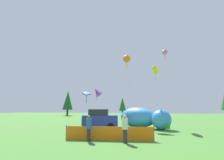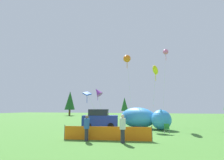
{
  "view_description": "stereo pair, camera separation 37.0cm",
  "coord_description": "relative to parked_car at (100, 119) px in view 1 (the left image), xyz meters",
  "views": [
    {
      "loc": [
        3.32,
        -15.54,
        2.25
      ],
      "look_at": [
        -1.4,
        4.08,
        5.47
      ],
      "focal_mm": 28.0,
      "sensor_mm": 36.0,
      "label": 1
    },
    {
      "loc": [
        3.68,
        -15.45,
        2.25
      ],
      "look_at": [
        -1.4,
        4.08,
        5.47
      ],
      "focal_mm": 28.0,
      "sensor_mm": 36.0,
      "label": 2
    }
  ],
  "objects": [
    {
      "name": "kite_purple_delta",
      "position": [
        -2.51,
        6.33,
        3.65
      ],
      "size": [
        2.17,
        1.57,
        5.46
      ],
      "color": "silver",
      "rests_on": "ground"
    },
    {
      "name": "kite_blue_box",
      "position": [
        -3.12,
        3.67,
        3.11
      ],
      "size": [
        2.37,
        2.08,
        4.55
      ],
      "color": "silver",
      "rests_on": "ground"
    },
    {
      "name": "kite_pink_octopus",
      "position": [
        7.69,
        6.62,
        9.16
      ],
      "size": [
        1.33,
        1.72,
        10.65
      ],
      "color": "silver",
      "rests_on": "ground"
    },
    {
      "name": "kite_yellow_hero",
      "position": [
        6.17,
        2.11,
        5.62
      ],
      "size": [
        1.13,
        2.28,
        7.31
      ],
      "color": "silver",
      "rests_on": "ground"
    },
    {
      "name": "horizon_tree_northeast",
      "position": [
        -18.94,
        28.47,
        3.34
      ],
      "size": [
        2.98,
        2.98,
        7.12
      ],
      "color": "brown",
      "rests_on": "ground"
    },
    {
      "name": "safety_fence",
      "position": [
        2.74,
        -6.66,
        -0.56
      ],
      "size": [
        6.23,
        0.82,
        1.03
      ],
      "rotation": [
        0.0,
        0.0,
        0.12
      ],
      "color": "orange",
      "rests_on": "ground"
    },
    {
      "name": "spectator_in_black_shirt",
      "position": [
        1.47,
        -7.29,
        -0.08
      ],
      "size": [
        0.38,
        0.38,
        1.73
      ],
      "color": "#2D2D38",
      "rests_on": "ground"
    },
    {
      "name": "ground_plane",
      "position": [
        2.61,
        -3.4,
        -1.03
      ],
      "size": [
        120.0,
        120.0,
        0.0
      ],
      "primitive_type": "plane",
      "color": "#477F33"
    },
    {
      "name": "inflatable_cat",
      "position": [
        4.58,
        1.42,
        0.02
      ],
      "size": [
        6.22,
        4.63,
        2.28
      ],
      "rotation": [
        0.0,
        0.0,
        -0.51
      ],
      "color": "#338CD8",
      "rests_on": "ground"
    },
    {
      "name": "parked_car",
      "position": [
        0.0,
        0.0,
        0.0
      ],
      "size": [
        4.12,
        2.42,
        2.09
      ],
      "rotation": [
        0.0,
        0.0,
        0.2
      ],
      "color": "navy",
      "rests_on": "ground"
    },
    {
      "name": "horizon_tree_west",
      "position": [
        -3.72,
        35.15,
        2.3
      ],
      "size": [
        2.27,
        2.27,
        5.42
      ],
      "color": "brown",
      "rests_on": "ground"
    },
    {
      "name": "kite_orange_flower",
      "position": [
        2.56,
        3.42,
        7.67
      ],
      "size": [
        1.21,
        0.99,
        9.22
      ],
      "color": "silver",
      "rests_on": "ground"
    },
    {
      "name": "spectator_in_red_shirt",
      "position": [
        4.0,
        -7.33,
        -0.04
      ],
      "size": [
        0.39,
        0.39,
        1.81
      ],
      "color": "#2D2D38",
      "rests_on": "ground"
    },
    {
      "name": "folding_chair",
      "position": [
        6.95,
        -2.74,
        -0.5
      ],
      "size": [
        0.49,
        0.49,
        0.87
      ],
      "rotation": [
        0.0,
        0.0,
        -1.63
      ],
      "color": "#267F33",
      "rests_on": "ground"
    }
  ]
}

